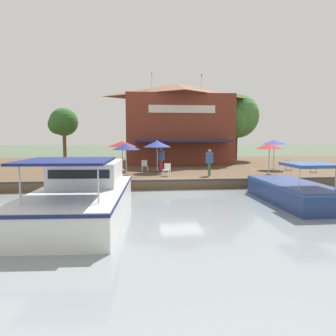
# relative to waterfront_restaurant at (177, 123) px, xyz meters

# --- Properties ---
(ground_plane) EXTENTS (220.00, 220.00, 0.00)m
(ground_plane) POSITION_rel_waterfront_restaurant_xyz_m (13.71, -1.62, -4.71)
(ground_plane) COLOR #4C5B47
(quay_deck) EXTENTS (22.00, 56.00, 0.60)m
(quay_deck) POSITION_rel_waterfront_restaurant_xyz_m (2.71, -1.62, -4.41)
(quay_deck) COLOR brown
(quay_deck) RESTS_ON ground
(quay_edge_fender) EXTENTS (0.20, 50.40, 0.10)m
(quay_edge_fender) POSITION_rel_waterfront_restaurant_xyz_m (13.61, -1.62, -4.06)
(quay_edge_fender) COLOR #2D2D33
(quay_edge_fender) RESTS_ON quay_deck
(waterfront_restaurant) EXTENTS (9.33, 10.83, 9.20)m
(waterfront_restaurant) POSITION_rel_waterfront_restaurant_xyz_m (0.00, 0.00, 0.00)
(waterfront_restaurant) COLOR brown
(waterfront_restaurant) RESTS_ON quay_deck
(patio_umbrella_back_row) EXTENTS (2.06, 2.06, 2.40)m
(patio_umbrella_back_row) POSITION_rel_waterfront_restaurant_xyz_m (8.98, -2.70, -1.99)
(patio_umbrella_back_row) COLOR #B7B7B7
(patio_umbrella_back_row) RESTS_ON quay_deck
(patio_umbrella_mid_patio_left) EXTENTS (1.81, 1.81, 2.25)m
(patio_umbrella_mid_patio_left) POSITION_rel_waterfront_restaurant_xyz_m (11.41, 4.92, -2.11)
(patio_umbrella_mid_patio_left) COLOR #B7B7B7
(patio_umbrella_mid_patio_left) RESTS_ON quay_deck
(patio_umbrella_far_corner) EXTENTS (1.85, 1.85, 2.28)m
(patio_umbrella_far_corner) POSITION_rel_waterfront_restaurant_xyz_m (11.03, -4.94, -2.10)
(patio_umbrella_far_corner) COLOR #B7B7B7
(patio_umbrella_far_corner) RESTS_ON quay_deck
(patio_umbrella_near_quay_edge) EXTENTS (2.02, 2.02, 2.43)m
(patio_umbrella_near_quay_edge) POSITION_rel_waterfront_restaurant_xyz_m (7.96, 6.93, -1.90)
(patio_umbrella_near_quay_edge) COLOR #B7B7B7
(patio_umbrella_near_quay_edge) RESTS_ON quay_deck
(patio_umbrella_by_entrance) EXTENTS (2.24, 2.24, 2.36)m
(patio_umbrella_by_entrance) POSITION_rel_waterfront_restaurant_xyz_m (7.79, -5.32, -2.01)
(patio_umbrella_by_entrance) COLOR #B7B7B7
(patio_umbrella_by_entrance) RESTS_ON quay_deck
(cafe_chair_under_first_umbrella) EXTENTS (0.58, 0.58, 0.85)m
(cafe_chair_under_first_umbrella) POSITION_rel_waterfront_restaurant_xyz_m (11.26, -2.21, -3.63)
(cafe_chair_under_first_umbrella) COLOR white
(cafe_chair_under_first_umbrella) RESTS_ON quay_deck
(cafe_chair_facing_river) EXTENTS (0.56, 0.56, 0.85)m
(cafe_chair_facing_river) POSITION_rel_waterfront_restaurant_xyz_m (8.74, -5.65, -3.63)
(cafe_chair_facing_river) COLOR white
(cafe_chair_facing_river) RESTS_ON quay_deck
(cafe_chair_far_corner_seat) EXTENTS (0.52, 0.52, 0.85)m
(cafe_chair_far_corner_seat) POSITION_rel_waterfront_restaurant_xyz_m (8.54, 7.93, -3.63)
(cafe_chair_far_corner_seat) COLOR white
(cafe_chair_far_corner_seat) RESTS_ON quay_deck
(cafe_chair_mid_patio) EXTENTS (0.57, 0.57, 0.85)m
(cafe_chair_mid_patio) POSITION_rel_waterfront_restaurant_xyz_m (10.17, 9.00, -3.63)
(cafe_chair_mid_patio) COLOR white
(cafe_chair_mid_patio) RESTS_ON quay_deck
(cafe_chair_back_row_seat) EXTENTS (0.49, 0.49, 0.85)m
(cafe_chair_back_row_seat) POSITION_rel_waterfront_restaurant_xyz_m (8.19, -3.62, -3.63)
(cafe_chair_back_row_seat) COLOR white
(cafe_chair_back_row_seat) RESTS_ON quay_deck
(person_near_entrance) EXTENTS (0.51, 0.51, 1.79)m
(person_near_entrance) POSITION_rel_waterfront_restaurant_xyz_m (11.36, 0.69, -2.98)
(person_near_entrance) COLOR #337547
(person_near_entrance) RESTS_ON quay_deck
(person_at_quay_edge) EXTENTS (0.51, 0.51, 1.82)m
(person_at_quay_edge) POSITION_rel_waterfront_restaurant_xyz_m (8.60, -2.36, -2.96)
(person_at_quay_edge) COLOR #B23338
(person_at_quay_edge) RESTS_ON quay_deck
(motorboat_nearest_quay) EXTENTS (6.79, 2.34, 2.03)m
(motorboat_nearest_quay) POSITION_rel_waterfront_restaurant_xyz_m (17.23, 3.18, -4.07)
(motorboat_nearest_quay) COLOR navy
(motorboat_nearest_quay) RESTS_ON river_water
(motorboat_outer_channel) EXTENTS (9.13, 3.80, 2.42)m
(motorboat_outer_channel) POSITION_rel_waterfront_restaurant_xyz_m (18.54, -6.40, -3.84)
(motorboat_outer_channel) COLOR white
(motorboat_outer_channel) RESTS_ON river_water
(tree_behind_restaurant) EXTENTS (5.25, 5.00, 7.51)m
(tree_behind_restaurant) POSITION_rel_waterfront_restaurant_xyz_m (-1.90, 7.02, 0.76)
(tree_behind_restaurant) COLOR brown
(tree_behind_restaurant) RESTS_ON quay_deck
(tree_upstream_bank) EXTENTS (3.36, 3.20, 5.96)m
(tree_upstream_bank) POSITION_rel_waterfront_restaurant_xyz_m (-4.38, -12.58, 0.14)
(tree_upstream_bank) COLOR brown
(tree_upstream_bank) RESTS_ON quay_deck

